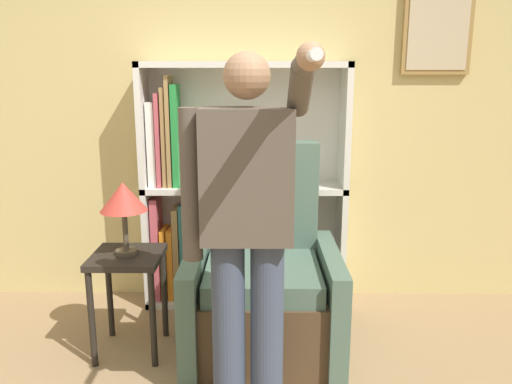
{
  "coord_description": "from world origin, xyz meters",
  "views": [
    {
      "loc": [
        0.34,
        -1.47,
        1.58
      ],
      "look_at": [
        0.32,
        0.9,
        1.03
      ],
      "focal_mm": 35.0,
      "sensor_mm": 36.0,
      "label": 1
    }
  ],
  "objects_px": {
    "armchair": "(262,286)",
    "person_standing": "(247,226)",
    "table_lamp": "(123,199)",
    "bookcase": "(223,191)",
    "side_table": "(128,274)"
  },
  "relations": [
    {
      "from": "armchair",
      "to": "person_standing",
      "type": "xyz_separation_m",
      "value": [
        -0.07,
        -0.69,
        0.58
      ]
    },
    {
      "from": "person_standing",
      "to": "table_lamp",
      "type": "height_order",
      "value": "person_standing"
    },
    {
      "from": "armchair",
      "to": "person_standing",
      "type": "height_order",
      "value": "person_standing"
    },
    {
      "from": "person_standing",
      "to": "table_lamp",
      "type": "bearing_deg",
      "value": 138.65
    },
    {
      "from": "bookcase",
      "to": "side_table",
      "type": "xyz_separation_m",
      "value": [
        -0.5,
        -0.68,
        -0.33
      ]
    },
    {
      "from": "bookcase",
      "to": "person_standing",
      "type": "xyz_separation_m",
      "value": [
        0.19,
        -1.29,
        0.14
      ]
    },
    {
      "from": "bookcase",
      "to": "table_lamp",
      "type": "distance_m",
      "value": 0.85
    },
    {
      "from": "bookcase",
      "to": "armchair",
      "type": "distance_m",
      "value": 0.79
    },
    {
      "from": "table_lamp",
      "to": "bookcase",
      "type": "bearing_deg",
      "value": 53.4
    },
    {
      "from": "side_table",
      "to": "armchair",
      "type": "bearing_deg",
      "value": 5.82
    },
    {
      "from": "armchair",
      "to": "side_table",
      "type": "height_order",
      "value": "armchair"
    },
    {
      "from": "bookcase",
      "to": "side_table",
      "type": "distance_m",
      "value": 0.91
    },
    {
      "from": "person_standing",
      "to": "table_lamp",
      "type": "xyz_separation_m",
      "value": [
        -0.7,
        0.61,
        -0.03
      ]
    },
    {
      "from": "person_standing",
      "to": "table_lamp",
      "type": "distance_m",
      "value": 0.93
    },
    {
      "from": "armchair",
      "to": "person_standing",
      "type": "distance_m",
      "value": 0.91
    }
  ]
}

